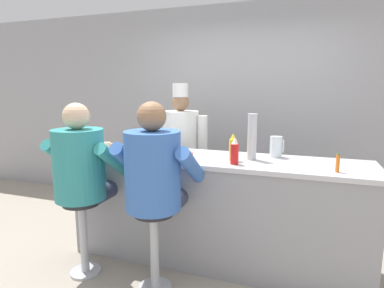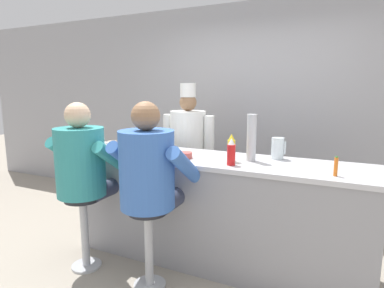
{
  "view_description": "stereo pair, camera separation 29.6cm",
  "coord_description": "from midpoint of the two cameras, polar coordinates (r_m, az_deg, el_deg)",
  "views": [
    {
      "loc": [
        0.76,
        -2.44,
        1.63
      ],
      "look_at": [
        -0.22,
        0.31,
        1.12
      ],
      "focal_mm": 30.0,
      "sensor_mm": 36.0,
      "label": 1
    },
    {
      "loc": [
        1.03,
        -2.33,
        1.63
      ],
      "look_at": [
        -0.22,
        0.31,
        1.12
      ],
      "focal_mm": 30.0,
      "sensor_mm": 36.0,
      "label": 2
    }
  ],
  "objects": [
    {
      "name": "coffee_mug_white",
      "position": [
        3.32,
        -12.84,
        -0.49
      ],
      "size": [
        0.14,
        0.09,
        0.09
      ],
      "color": "white",
      "rests_on": "diner_counter"
    },
    {
      "name": "hot_sauce_bottle_orange",
      "position": [
        2.6,
        27.25,
        -3.62
      ],
      "size": [
        0.03,
        0.03,
        0.15
      ],
      "color": "orange",
      "rests_on": "diner_counter"
    },
    {
      "name": "ketchup_bottle_red",
      "position": [
        2.68,
        10.15,
        -1.54
      ],
      "size": [
        0.07,
        0.07,
        0.23
      ],
      "color": "red",
      "rests_on": "diner_counter"
    },
    {
      "name": "mustard_bottle_yellow",
      "position": [
        2.81,
        10.02,
        -0.85
      ],
      "size": [
        0.07,
        0.07,
        0.24
      ],
      "color": "yellow",
      "rests_on": "diner_counter"
    },
    {
      "name": "breakfast_plate",
      "position": [
        3.09,
        -5.25,
        -1.62
      ],
      "size": [
        0.26,
        0.26,
        0.05
      ],
      "color": "white",
      "rests_on": "diner_counter"
    },
    {
      "name": "cup_stack_steel",
      "position": [
        2.85,
        13.49,
        1.08
      ],
      "size": [
        0.09,
        0.09,
        0.41
      ],
      "color": "#B7BABF",
      "rests_on": "diner_counter"
    },
    {
      "name": "diner_counter",
      "position": [
        3.09,
        6.79,
        -11.65
      ],
      "size": [
        2.74,
        0.69,
        1.0
      ],
      "color": "gray",
      "rests_on": "ground_plane"
    },
    {
      "name": "cereal_bowl",
      "position": [
        2.92,
        1.62,
        -2.03
      ],
      "size": [
        0.14,
        0.14,
        0.05
      ],
      "color": "#B24C47",
      "rests_on": "diner_counter"
    },
    {
      "name": "water_pitcher_clear",
      "position": [
        3.01,
        17.73,
        -0.76
      ],
      "size": [
        0.13,
        0.11,
        0.19
      ],
      "color": "silver",
      "rests_on": "diner_counter"
    },
    {
      "name": "cook_in_whites_near",
      "position": [
        3.85,
        1.51,
        -0.66
      ],
      "size": [
        0.66,
        0.42,
        1.69
      ],
      "color": "#232328",
      "rests_on": "ground_plane"
    },
    {
      "name": "diner_seated_blue",
      "position": [
        2.57,
        -4.27,
        -5.24
      ],
      "size": [
        0.66,
        0.65,
        1.54
      ],
      "color": "#B2B5BA",
      "rests_on": "ground_plane"
    },
    {
      "name": "ground_plane",
      "position": [
        3.03,
        4.31,
        -22.82
      ],
      "size": [
        20.0,
        20.0,
        0.0
      ],
      "primitive_type": "plane",
      "color": "#9E9384"
    },
    {
      "name": "coffee_mug_tan",
      "position": [
        3.46,
        -11.58,
        -0.13
      ],
      "size": [
        0.14,
        0.09,
        0.08
      ],
      "color": "beige",
      "rests_on": "diner_counter"
    },
    {
      "name": "wall_back",
      "position": [
        4.27,
        13.19,
        5.81
      ],
      "size": [
        10.0,
        0.06,
        2.7
      ],
      "color": "#99999E",
      "rests_on": "ground_plane"
    },
    {
      "name": "diner_seated_teal",
      "position": [
        2.96,
        -16.02,
        -3.73
      ],
      "size": [
        0.65,
        0.64,
        1.52
      ],
      "color": "#B2B5BA",
      "rests_on": "ground_plane"
    }
  ]
}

